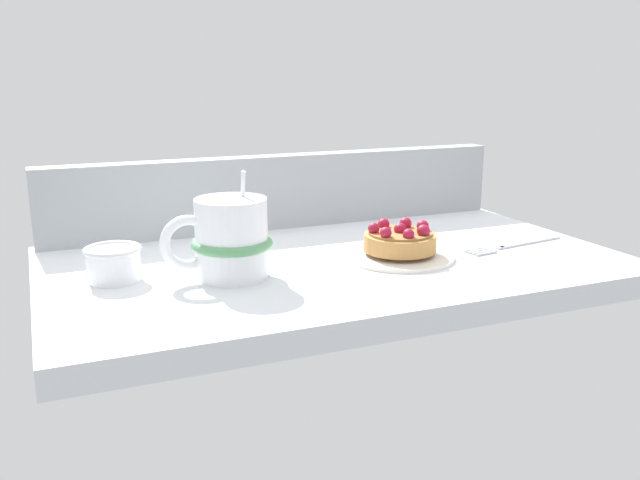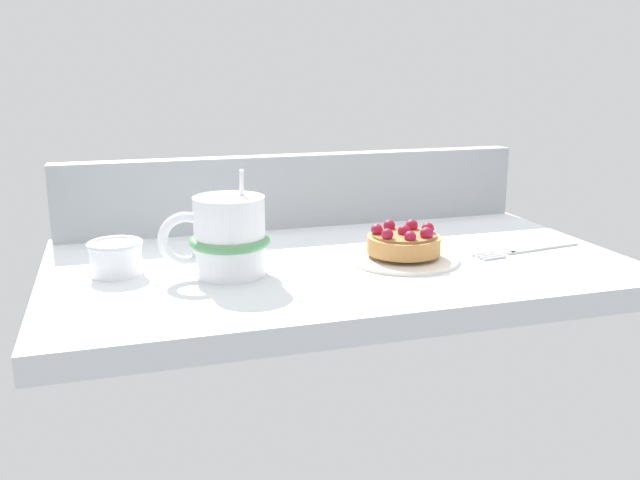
# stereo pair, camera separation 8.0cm
# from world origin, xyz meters

# --- Properties ---
(ground_plane) EXTENTS (0.69, 0.41, 0.03)m
(ground_plane) POSITION_xyz_m (0.00, 0.00, -0.01)
(ground_plane) COLOR silver
(window_rail_back) EXTENTS (0.68, 0.03, 0.11)m
(window_rail_back) POSITION_xyz_m (0.00, 0.19, 0.05)
(window_rail_back) COLOR #9EA3A8
(window_rail_back) RESTS_ON ground_plane
(dessert_plate) EXTENTS (0.13, 0.13, 0.01)m
(dessert_plate) POSITION_xyz_m (0.07, -0.03, 0.00)
(dessert_plate) COLOR silver
(dessert_plate) RESTS_ON ground_plane
(raspberry_tart) EXTENTS (0.09, 0.09, 0.04)m
(raspberry_tart) POSITION_xyz_m (0.07, -0.03, 0.02)
(raspberry_tart) COLOR #B77F42
(raspberry_tart) RESTS_ON dessert_plate
(coffee_mug) EXTENTS (0.13, 0.09, 0.12)m
(coffee_mug) POSITION_xyz_m (-0.14, -0.03, 0.04)
(coffee_mug) COLOR white
(coffee_mug) RESTS_ON ground_plane
(dessert_fork) EXTENTS (0.16, 0.04, 0.01)m
(dessert_fork) POSITION_xyz_m (0.24, -0.04, 0.00)
(dessert_fork) COLOR #B7B7BC
(dessert_fork) RESTS_ON ground_plane
(sugar_bowl) EXTENTS (0.06, 0.06, 0.04)m
(sugar_bowl) POSITION_xyz_m (-0.26, 0.01, 0.02)
(sugar_bowl) COLOR white
(sugar_bowl) RESTS_ON ground_plane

